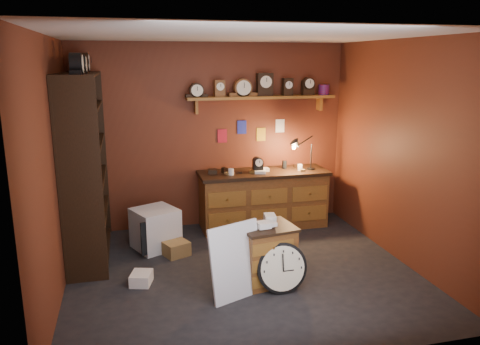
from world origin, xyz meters
name	(u,v)px	position (x,y,z in m)	size (l,w,h in m)	color
floor	(243,272)	(0.00, 0.00, 0.00)	(4.00, 4.00, 0.00)	black
room_shell	(244,126)	(0.04, 0.11, 1.72)	(4.02, 3.62, 2.71)	maroon
shelving_unit	(82,160)	(-1.79, 0.98, 1.25)	(0.47, 1.60, 2.58)	black
workbench	(263,196)	(0.70, 1.47, 0.47)	(1.91, 0.66, 1.36)	brown
low_cabinet	(267,251)	(0.20, -0.30, 0.37)	(0.65, 0.58, 0.76)	brown
big_round_clock	(282,268)	(0.29, -0.55, 0.27)	(0.56, 0.18, 0.56)	black
white_panel	(236,296)	(-0.21, -0.54, 0.00)	(0.62, 0.03, 0.82)	silver
mini_fridge	(155,229)	(-0.94, 1.00, 0.27)	(0.69, 0.71, 0.54)	silver
floor_box_a	(176,249)	(-0.70, 0.69, 0.09)	(0.30, 0.25, 0.18)	olive
floor_box_b	(141,278)	(-1.17, 0.00, 0.07)	(0.22, 0.26, 0.13)	white
floor_box_c	(169,241)	(-0.76, 1.00, 0.08)	(0.22, 0.18, 0.16)	olive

